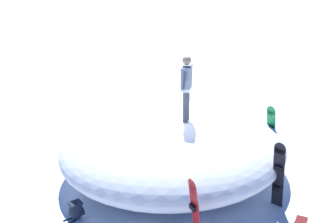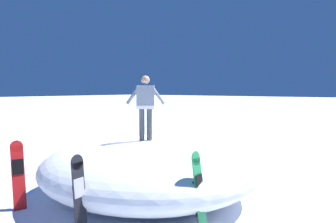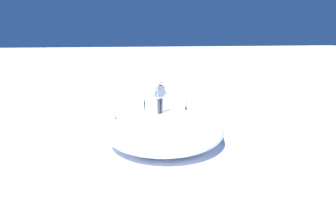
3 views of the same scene
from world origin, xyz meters
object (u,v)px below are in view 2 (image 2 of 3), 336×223
at_px(snowboard_secondary_upright, 199,194).
at_px(snowboard_tertiary_upright, 79,197).
at_px(backpack_far, 75,170).
at_px(snowboarder_standing, 146,103).
at_px(snowboard_primary_upright, 18,174).

relative_size(snowboard_secondary_upright, snowboard_tertiary_upright, 1.02).
bearing_deg(backpack_far, snowboarder_standing, 178.83).
relative_size(snowboarder_standing, snowboard_primary_upright, 1.02).
height_order(snowboard_primary_upright, snowboard_secondary_upright, snowboard_secondary_upright).
bearing_deg(snowboarder_standing, snowboard_tertiary_upright, 103.43).
xyz_separation_m(snowboard_secondary_upright, backpack_far, (5.59, -1.05, -0.67)).
relative_size(snowboarder_standing, backpack_far, 3.42).
height_order(snowboard_primary_upright, backpack_far, snowboard_primary_upright).
distance_m(snowboard_primary_upright, snowboard_secondary_upright, 4.54).
distance_m(snowboarder_standing, backpack_far, 4.01).
distance_m(snowboarder_standing, snowboard_secondary_upright, 3.03).
distance_m(snowboard_primary_upright, backpack_far, 2.91).
relative_size(snowboard_secondary_upright, backpack_far, 3.46).
bearing_deg(backpack_far, snowboard_secondary_upright, 169.33).
xyz_separation_m(snowboarder_standing, snowboard_primary_upright, (1.97, 2.46, -1.70)).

